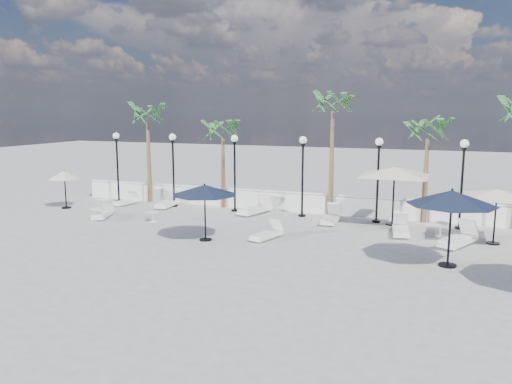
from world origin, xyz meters
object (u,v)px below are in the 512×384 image
(lounger_0, at_px, (126,201))
(lounger_4, at_px, (267,234))
(lounger_5, at_px, (401,229))
(lounger_6, at_px, (331,218))
(lounger_1, at_px, (168,203))
(parasol_cream_sq_a, at_px, (395,167))
(parasol_navy_mid, at_px, (452,198))
(lounger_2, at_px, (103,213))
(parasol_cream_sq_b, at_px, (497,189))
(parasol_navy_left, at_px, (205,190))
(parasol_cream_small, at_px, (64,176))
(lounger_7, at_px, (458,239))
(lounger_3, at_px, (255,209))

(lounger_0, relative_size, lounger_4, 0.95)
(lounger_4, distance_m, lounger_5, 5.56)
(lounger_6, bearing_deg, lounger_1, 174.87)
(parasol_cream_sq_a, bearing_deg, lounger_1, -179.83)
(parasol_navy_mid, bearing_deg, parasol_cream_sq_a, 113.15)
(lounger_0, distance_m, lounger_4, 10.30)
(lounger_0, relative_size, parasol_navy_mid, 0.57)
(lounger_1, xyz_separation_m, lounger_4, (7.06, -4.28, -0.03))
(lounger_0, height_order, parasol_navy_mid, parasol_navy_mid)
(lounger_0, relative_size, lounger_2, 0.86)
(lounger_1, height_order, lounger_2, lounger_1)
(parasol_navy_mid, height_order, parasol_cream_sq_b, parasol_navy_mid)
(parasol_cream_sq_a, bearing_deg, lounger_5, -72.89)
(parasol_navy_left, height_order, parasol_navy_mid, parasol_navy_mid)
(lounger_5, height_order, parasol_cream_sq_a, parasol_cream_sq_a)
(lounger_2, bearing_deg, lounger_5, -13.62)
(parasol_navy_left, relative_size, parasol_cream_sq_b, 0.56)
(parasol_cream_sq_a, distance_m, parasol_cream_small, 16.40)
(lounger_0, relative_size, parasol_cream_sq_a, 0.29)
(parasol_cream_small, bearing_deg, parasol_cream_sq_b, 0.68)
(lounger_2, xyz_separation_m, lounger_6, (10.34, 2.78, 0.01))
(lounger_2, relative_size, parasol_cream_sq_a, 0.34)
(lounger_7, bearing_deg, parasol_navy_left, -139.26)
(parasol_navy_mid, bearing_deg, parasol_navy_left, 179.40)
(lounger_7, xyz_separation_m, parasol_navy_mid, (-0.36, -2.76, 2.00))
(lounger_2, xyz_separation_m, parasol_cream_sq_b, (16.90, 1.47, 1.88))
(lounger_0, xyz_separation_m, lounger_7, (16.52, -2.38, 0.07))
(lounger_0, relative_size, lounger_7, 0.73)
(lounger_5, distance_m, lounger_6, 3.33)
(lounger_6, relative_size, parasol_cream_small, 0.98)
(parasol_cream_sq_a, relative_size, parasol_cream_small, 2.83)
(parasol_cream_sq_b, height_order, parasol_cream_small, parasol_cream_sq_b)
(lounger_7, distance_m, parasol_navy_mid, 3.42)
(parasol_cream_sq_b, bearing_deg, lounger_0, 174.82)
(parasol_cream_sq_a, bearing_deg, lounger_2, -165.46)
(lounger_1, bearing_deg, lounger_7, -15.51)
(parasol_navy_left, xyz_separation_m, parasol_navy_mid, (8.89, -0.09, 0.28))
(lounger_2, height_order, parasol_navy_mid, parasol_navy_mid)
(lounger_1, height_order, parasol_navy_mid, parasol_navy_mid)
(lounger_0, bearing_deg, lounger_1, 10.47)
(lounger_0, distance_m, parasol_navy_left, 9.04)
(lounger_6, xyz_separation_m, parasol_navy_mid, (4.95, -4.85, 2.03))
(parasol_navy_left, bearing_deg, lounger_0, 145.26)
(lounger_2, height_order, lounger_3, lounger_3)
(parasol_cream_sq_a, bearing_deg, parasol_cream_small, -172.51)
(lounger_3, relative_size, lounger_7, 1.00)
(lounger_1, distance_m, parasol_cream_sq_b, 15.59)
(lounger_3, height_order, lounger_4, lounger_3)
(lounger_4, distance_m, parasol_navy_mid, 7.09)
(lounger_4, relative_size, parasol_cream_small, 0.87)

